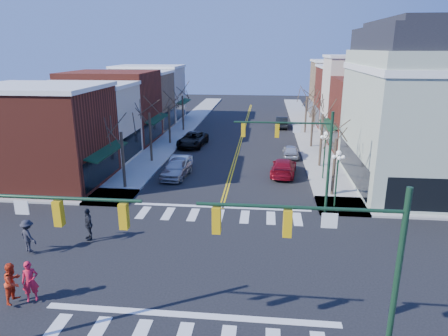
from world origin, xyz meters
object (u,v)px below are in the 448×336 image
(car_right_far, at_px, (282,122))
(pedestrian_red_b, at_px, (13,282))
(car_right_mid, at_px, (291,151))
(car_left_mid, at_px, (179,165))
(car_left_near, at_px, (177,168))
(pedestrian_dark_b, at_px, (28,236))
(lamppost_midblock, at_px, (325,147))
(car_left_far, at_px, (193,139))
(victorian_corner, at_px, (434,107))
(pedestrian_red_a, at_px, (30,281))
(pedestrian_dark_a, at_px, (88,224))
(lamppost_corner, at_px, (337,169))
(car_right_near, at_px, (284,167))

(car_right_far, xyz_separation_m, pedestrian_red_b, (-13.42, -43.48, 0.30))
(car_right_mid, bearing_deg, pedestrian_red_b, 63.89)
(car_right_mid, bearing_deg, car_left_mid, 33.62)
(car_left_near, distance_m, pedestrian_dark_b, 15.57)
(lamppost_midblock, height_order, car_left_far, lamppost_midblock)
(victorian_corner, height_order, pedestrian_red_b, victorian_corner)
(pedestrian_red_a, xyz_separation_m, pedestrian_red_b, (-0.74, -0.13, -0.01))
(car_left_far, distance_m, pedestrian_dark_a, 24.65)
(lamppost_corner, xyz_separation_m, car_right_mid, (-2.39, 13.89, -2.29))
(pedestrian_red_a, bearing_deg, pedestrian_dark_a, 63.10)
(lamppost_corner, relative_size, car_left_near, 0.88)
(car_right_near, distance_m, pedestrian_red_a, 23.82)
(pedestrian_red_a, bearing_deg, car_right_mid, 37.08)
(lamppost_corner, distance_m, pedestrian_red_b, 20.96)
(car_left_mid, height_order, car_right_far, car_right_far)
(car_left_far, bearing_deg, lamppost_midblock, -33.82)
(pedestrian_red_a, bearing_deg, car_right_far, 46.79)
(pedestrian_red_b, relative_size, pedestrian_dark_a, 0.96)
(car_right_far, bearing_deg, pedestrian_red_b, 74.88)
(car_right_near, bearing_deg, car_left_far, -38.14)
(victorian_corner, distance_m, pedestrian_red_b, 31.60)
(car_right_near, relative_size, pedestrian_red_a, 2.71)
(car_left_mid, bearing_deg, pedestrian_red_b, -98.11)
(car_right_near, xyz_separation_m, pedestrian_dark_a, (-12.10, -14.42, 0.38))
(car_right_mid, bearing_deg, pedestrian_dark_a, 58.79)
(lamppost_corner, bearing_deg, lamppost_midblock, 90.00)
(lamppost_midblock, relative_size, car_right_far, 0.89)
(car_left_mid, relative_size, pedestrian_dark_a, 2.35)
(lamppost_midblock, bearing_deg, lamppost_corner, -90.00)
(pedestrian_dark_b, bearing_deg, pedestrian_dark_a, -118.01)
(lamppost_corner, height_order, pedestrian_dark_b, lamppost_corner)
(pedestrian_red_a, bearing_deg, pedestrian_red_b, 163.35)
(car_left_far, height_order, car_right_mid, car_left_far)
(lamppost_midblock, xyz_separation_m, pedestrian_dark_a, (-15.50, -13.38, -1.82))
(pedestrian_red_a, bearing_deg, victorian_corner, 11.66)
(car_right_near, bearing_deg, car_right_mid, -92.47)
(victorian_corner, bearing_deg, pedestrian_red_a, -141.43)
(car_left_mid, relative_size, pedestrian_dark_b, 2.43)
(car_left_far, bearing_deg, lamppost_corner, -46.81)
(car_left_mid, height_order, pedestrian_red_a, pedestrian_red_a)
(car_right_far, relative_size, pedestrian_dark_a, 2.46)
(victorian_corner, relative_size, pedestrian_red_b, 7.48)
(car_left_near, height_order, pedestrian_red_a, pedestrian_red_a)
(car_left_mid, height_order, car_right_near, car_left_mid)
(pedestrian_dark_a, relative_size, pedestrian_dark_b, 1.04)
(car_left_mid, xyz_separation_m, car_right_far, (10.18, 23.26, 0.03))
(car_left_far, bearing_deg, pedestrian_dark_b, -94.23)
(car_right_far, bearing_deg, pedestrian_dark_b, 70.54)
(lamppost_corner, bearing_deg, pedestrian_red_a, -140.07)
(car_right_far, distance_m, pedestrian_red_a, 45.16)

